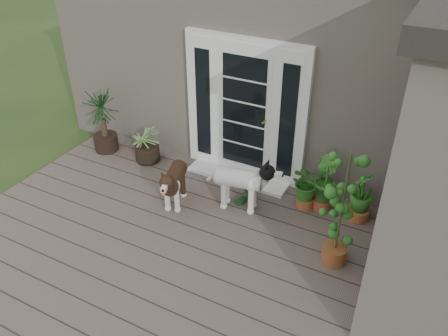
% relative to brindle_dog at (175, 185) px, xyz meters
% --- Properties ---
extents(deck, '(6.20, 4.60, 0.12)m').
position_rel_brindle_dog_xyz_m(deck, '(0.69, -1.00, -0.38)').
color(deck, '#6B5B4C').
rests_on(deck, ground).
extents(house_main, '(7.40, 4.00, 3.10)m').
position_rel_brindle_dog_xyz_m(house_main, '(0.69, 3.25, 1.11)').
color(house_main, '#665E54').
rests_on(house_main, ground).
extents(door_unit, '(1.90, 0.14, 2.15)m').
position_rel_brindle_dog_xyz_m(door_unit, '(0.49, 1.20, 0.75)').
color(door_unit, white).
rests_on(door_unit, deck).
extents(door_step, '(1.60, 0.40, 0.05)m').
position_rel_brindle_dog_xyz_m(door_step, '(0.49, 1.00, -0.30)').
color(door_step, white).
rests_on(door_step, deck).
extents(brindle_dog, '(0.55, 0.84, 0.65)m').
position_rel_brindle_dog_xyz_m(brindle_dog, '(0.00, 0.00, 0.00)').
color(brindle_dog, '#382314').
rests_on(brindle_dog, deck).
extents(white_dog, '(0.91, 0.51, 0.72)m').
position_rel_brindle_dog_xyz_m(white_dog, '(0.84, 0.34, 0.03)').
color(white_dog, white).
rests_on(white_dog, deck).
extents(spider_plant, '(0.84, 0.84, 0.71)m').
position_rel_brindle_dog_xyz_m(spider_plant, '(-1.05, 0.78, 0.03)').
color(spider_plant, '#769159').
rests_on(spider_plant, deck).
extents(yucca, '(0.84, 0.84, 1.10)m').
position_rel_brindle_dog_xyz_m(yucca, '(-1.87, 0.74, 0.23)').
color(yucca, black).
rests_on(yucca, deck).
extents(herb_a, '(0.67, 0.67, 0.60)m').
position_rel_brindle_dog_xyz_m(herb_a, '(1.65, 0.79, -0.02)').
color(herb_a, '#1B611F').
rests_on(herb_a, deck).
extents(herb_b, '(0.55, 0.55, 0.60)m').
position_rel_brindle_dog_xyz_m(herb_b, '(1.87, 0.88, -0.02)').
color(herb_b, '#1B611F').
rests_on(herb_b, deck).
extents(herb_c, '(0.44, 0.44, 0.59)m').
position_rel_brindle_dog_xyz_m(herb_c, '(2.39, 0.88, -0.03)').
color(herb_c, '#1B5F1D').
rests_on(herb_c, deck).
extents(sapling, '(0.53, 0.53, 1.59)m').
position_rel_brindle_dog_xyz_m(sapling, '(2.33, -0.09, 0.47)').
color(sapling, '#1F5618').
rests_on(sapling, deck).
extents(clog_left, '(0.24, 0.37, 0.10)m').
position_rel_brindle_dog_xyz_m(clog_left, '(0.84, 0.63, -0.27)').
color(clog_left, black).
rests_on(clog_left, deck).
extents(clog_right, '(0.21, 0.30, 0.08)m').
position_rel_brindle_dog_xyz_m(clog_right, '(0.83, 0.47, -0.28)').
color(clog_right, '#17391A').
rests_on(clog_right, deck).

